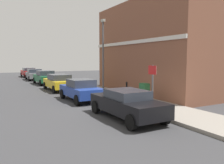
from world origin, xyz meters
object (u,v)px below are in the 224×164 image
Objects in this scene: car_yellow at (59,82)px; lamppost at (103,52)px; car_blue at (81,90)px; car_grey at (35,74)px; street_sign at (152,81)px; car_red at (29,72)px; utility_cabinet at (144,93)px; car_green at (45,77)px; bollard_near_cabinet at (127,89)px; car_black at (127,103)px.

car_yellow is 4.92m from lamppost.
car_grey is at bearing -0.98° from car_blue.
car_grey is 1.85× the size of street_sign.
car_red is 20.69m from lamppost.
utility_cabinet is (2.86, -20.21, -0.07)m from car_grey.
street_sign is at bearing -175.53° from car_green.
car_green is 12.55m from bollard_near_cabinet.
car_black is at bearing -122.19° from bollard_near_cabinet.
car_yellow is at bearing 99.30° from street_sign.
car_red is 3.89× the size of utility_cabinet.
car_yellow is at bearing -178.71° from car_grey.
bollard_near_cabinet is 4.22m from lamppost.
car_grey reaches higher than car_red.
car_grey reaches higher than bollard_near_cabinet.
street_sign reaches higher than car_grey.
lamppost is at bearing -168.20° from car_grey.
utility_cabinet is at bearing -170.63° from car_green.
utility_cabinet is at bearing -170.97° from car_grey.
car_black is 5.16m from bollard_near_cabinet.
car_green reaches higher than car_black.
car_green is at bearing 95.98° from street_sign.
car_black is 3.45m from utility_cabinet.
car_black is 10.88m from car_yellow.
car_black is 22.42m from car_grey.
street_sign reaches higher than car_black.
utility_cabinet is at bearing -92.66° from bollard_near_cabinet.
lamppost reaches higher than car_yellow.
lamppost is at bearing -173.05° from car_red.
car_red is at bearing 96.86° from bollard_near_cabinet.
car_yellow is at bearing 0.65° from car_black.
lamppost is (2.70, -20.35, 2.56)m from car_red.
utility_cabinet is 6.07m from lamppost.
lamppost is (2.72, -8.90, 2.54)m from car_green.
car_red is 25.97m from utility_cabinet.
car_red is 23.84m from bollard_near_cabinet.
lamppost is at bearing -18.85° from car_black.
car_grey is (-0.07, 11.54, -0.00)m from car_yellow.
car_blue is 5.55m from street_sign.
bollard_near_cabinet is 4.46m from street_sign.
car_yellow is at bearing 178.13° from car_green.
car_red is (-0.10, 28.04, 0.04)m from car_black.
street_sign is 0.40× the size of lamppost.
car_yellow is 9.10m from utility_cabinet.
lamppost reaches higher than utility_cabinet.
car_yellow reaches higher than utility_cabinet.
car_red is (0.12, 22.72, 0.01)m from car_blue.
car_blue is (-0.22, 5.32, 0.02)m from car_black.
car_red is 27.94m from street_sign.
lamppost is at bearing 92.48° from bollard_near_cabinet.
car_red is at bearing -1.58° from car_green.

